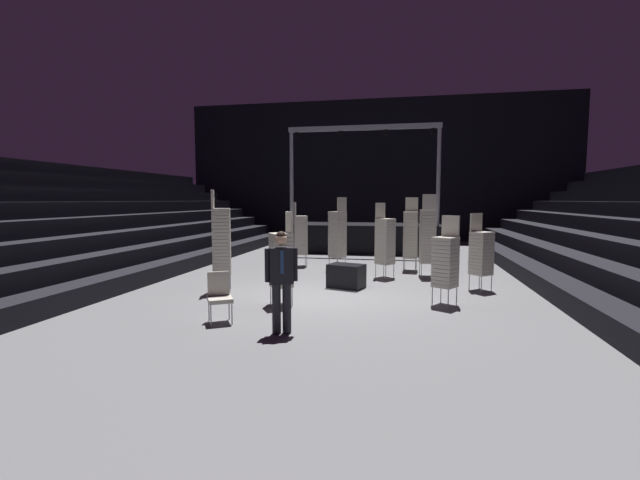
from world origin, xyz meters
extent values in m
cube|color=slate|center=(0.00, 0.00, -0.05)|extent=(22.00, 30.00, 0.10)
cube|color=black|center=(0.00, 15.00, 4.00)|extent=(22.00, 0.30, 8.00)
cube|color=black|center=(-5.38, 1.00, 0.23)|extent=(0.75, 24.00, 0.45)
cube|color=black|center=(-6.12, 1.00, 0.68)|extent=(0.75, 24.00, 0.45)
cube|color=black|center=(-6.88, 1.00, 1.12)|extent=(0.75, 24.00, 0.45)
cube|color=black|center=(-7.62, 1.00, 1.57)|extent=(0.75, 24.00, 0.45)
cube|color=black|center=(-8.38, 1.00, 2.02)|extent=(0.75, 24.00, 0.45)
cube|color=black|center=(-9.12, 1.00, 2.48)|extent=(0.75, 24.00, 0.45)
cube|color=black|center=(-9.88, 1.00, 2.93)|extent=(0.75, 24.00, 0.45)
cube|color=black|center=(5.38, 1.00, 0.23)|extent=(0.75, 24.00, 0.45)
cube|color=black|center=(6.12, 1.00, 0.68)|extent=(0.75, 24.00, 0.45)
cube|color=black|center=(6.88, 1.00, 1.12)|extent=(0.75, 24.00, 0.45)
cube|color=black|center=(0.00, 9.25, 0.61)|extent=(6.65, 2.77, 1.23)
cylinder|color=#9EA0A8|center=(-3.07, 8.12, 3.26)|extent=(0.16, 0.16, 4.06)
cylinder|color=#9EA0A8|center=(3.07, 8.12, 3.26)|extent=(0.16, 0.16, 4.06)
cube|color=#9EA0A8|center=(0.00, 8.12, 5.29)|extent=(6.35, 0.20, 0.20)
cylinder|color=black|center=(-2.82, 8.12, 5.07)|extent=(0.18, 0.18, 0.22)
cylinder|color=black|center=(-0.94, 8.12, 5.07)|extent=(0.18, 0.18, 0.22)
cylinder|color=black|center=(0.94, 8.12, 5.07)|extent=(0.18, 0.18, 0.22)
cylinder|color=black|center=(2.82, 8.12, 5.07)|extent=(0.18, 0.18, 0.22)
cylinder|color=black|center=(-0.22, -2.97, 0.44)|extent=(0.15, 0.15, 0.88)
cylinder|color=black|center=(-0.39, -3.04, 0.44)|extent=(0.15, 0.15, 0.88)
cube|color=silver|center=(-0.28, -3.06, 1.19)|extent=(0.20, 0.16, 0.62)
cube|color=black|center=(-0.31, -3.00, 1.19)|extent=(0.46, 0.36, 0.62)
cube|color=navy|center=(-0.26, -3.11, 1.26)|extent=(0.06, 0.03, 0.40)
cylinder|color=black|center=(-0.09, -2.92, 1.20)|extent=(0.13, 0.13, 0.57)
cylinder|color=black|center=(-0.52, -3.09, 1.20)|extent=(0.13, 0.13, 0.57)
sphere|color=#DBAD89|center=(-0.31, -3.00, 1.64)|extent=(0.20, 0.20, 0.20)
sphere|color=black|center=(-0.31, -3.00, 1.69)|extent=(0.17, 0.17, 0.17)
cylinder|color=#B2B5BA|center=(2.23, 3.42, 0.20)|extent=(0.02, 0.02, 0.40)
cylinder|color=#B2B5BA|center=(2.61, 3.46, 0.20)|extent=(0.02, 0.02, 0.40)
cylinder|color=#B2B5BA|center=(2.28, 3.05, 0.20)|extent=(0.02, 0.02, 0.40)
cylinder|color=#B2B5BA|center=(2.65, 3.09, 0.20)|extent=(0.02, 0.02, 0.40)
cube|color=#B7B2A3|center=(2.44, 3.26, 0.44)|extent=(0.49, 0.49, 0.08)
cube|color=#B7B2A3|center=(2.44, 3.26, 0.53)|extent=(0.49, 0.49, 0.08)
cube|color=#B7B2A3|center=(2.44, 3.26, 0.61)|extent=(0.49, 0.49, 0.08)
cube|color=#B7B2A3|center=(2.44, 3.26, 0.70)|extent=(0.49, 0.49, 0.08)
cube|color=#B7B2A3|center=(2.44, 3.26, 0.78)|extent=(0.49, 0.49, 0.08)
cube|color=#B7B2A3|center=(2.44, 3.26, 0.87)|extent=(0.49, 0.49, 0.08)
cube|color=#B7B2A3|center=(2.44, 3.26, 0.95)|extent=(0.49, 0.49, 0.08)
cube|color=#B7B2A3|center=(2.44, 3.26, 1.04)|extent=(0.49, 0.49, 0.08)
cube|color=#B7B2A3|center=(2.44, 3.26, 1.12)|extent=(0.49, 0.49, 0.08)
cube|color=#B7B2A3|center=(2.44, 3.26, 1.21)|extent=(0.49, 0.49, 0.08)
cube|color=#B7B2A3|center=(2.44, 3.26, 1.29)|extent=(0.49, 0.49, 0.08)
cube|color=#B7B2A3|center=(2.44, 3.26, 1.38)|extent=(0.49, 0.49, 0.08)
cube|color=#B7B2A3|center=(2.44, 3.26, 1.46)|extent=(0.49, 0.49, 0.08)
cube|color=#B7B2A3|center=(2.44, 3.26, 1.55)|extent=(0.49, 0.49, 0.08)
cube|color=#B7B2A3|center=(2.44, 3.26, 1.63)|extent=(0.49, 0.49, 0.08)
cube|color=#B7B2A3|center=(2.44, 3.26, 1.72)|extent=(0.49, 0.49, 0.08)
cube|color=#B7B2A3|center=(2.44, 3.26, 1.80)|extent=(0.49, 0.49, 0.08)
cube|color=#B7B2A3|center=(2.44, 3.26, 1.89)|extent=(0.49, 0.49, 0.08)
cube|color=#B7B2A3|center=(2.44, 3.26, 1.97)|extent=(0.49, 0.49, 0.08)
cube|color=#B7B2A3|center=(2.46, 3.06, 2.25)|extent=(0.41, 0.09, 0.46)
cylinder|color=#B2B5BA|center=(-1.69, 4.73, 0.20)|extent=(0.02, 0.02, 0.40)
cylinder|color=#B2B5BA|center=(-1.55, 4.38, 0.20)|extent=(0.02, 0.02, 0.40)
cylinder|color=#B2B5BA|center=(-2.04, 4.60, 0.20)|extent=(0.02, 0.02, 0.40)
cylinder|color=#B2B5BA|center=(-1.91, 4.24, 0.20)|extent=(0.02, 0.02, 0.40)
cube|color=#B7B2A3|center=(-1.80, 4.49, 0.44)|extent=(0.57, 0.57, 0.08)
cube|color=#B7B2A3|center=(-1.80, 4.49, 0.53)|extent=(0.57, 0.57, 0.08)
cube|color=#B7B2A3|center=(-1.80, 4.49, 0.61)|extent=(0.57, 0.57, 0.08)
cube|color=#B7B2A3|center=(-1.80, 4.49, 0.70)|extent=(0.57, 0.57, 0.08)
cube|color=#B7B2A3|center=(-1.80, 4.49, 0.78)|extent=(0.57, 0.57, 0.08)
cube|color=#B7B2A3|center=(-1.80, 4.49, 0.87)|extent=(0.57, 0.57, 0.08)
cube|color=#B7B2A3|center=(-1.80, 4.49, 0.95)|extent=(0.57, 0.57, 0.08)
cube|color=#B7B2A3|center=(-1.80, 4.49, 1.04)|extent=(0.57, 0.57, 0.08)
cube|color=#B7B2A3|center=(-1.80, 4.49, 1.12)|extent=(0.57, 0.57, 0.08)
cube|color=#B7B2A3|center=(-1.80, 4.49, 1.21)|extent=(0.57, 0.57, 0.08)
cube|color=#B7B2A3|center=(-1.80, 4.49, 1.29)|extent=(0.57, 0.57, 0.08)
cube|color=#B7B2A3|center=(-1.80, 4.49, 1.38)|extent=(0.57, 0.57, 0.08)
cube|color=#B7B2A3|center=(-1.80, 4.49, 1.46)|extent=(0.57, 0.57, 0.08)
cube|color=#B7B2A3|center=(-1.80, 4.49, 1.55)|extent=(0.57, 0.57, 0.08)
cube|color=#B7B2A3|center=(-1.80, 4.49, 1.63)|extent=(0.57, 0.57, 0.08)
cube|color=#B7B2A3|center=(-1.80, 4.49, 1.72)|extent=(0.57, 0.57, 0.08)
cube|color=#B7B2A3|center=(-1.98, 4.42, 1.99)|extent=(0.19, 0.40, 0.46)
cylinder|color=#B2B5BA|center=(3.95, 1.39, 0.20)|extent=(0.02, 0.02, 0.40)
cylinder|color=#B2B5BA|center=(3.67, 1.14, 0.20)|extent=(0.02, 0.02, 0.40)
cylinder|color=#B2B5BA|center=(3.70, 1.68, 0.20)|extent=(0.02, 0.02, 0.40)
cylinder|color=#B2B5BA|center=(3.42, 1.43, 0.20)|extent=(0.02, 0.02, 0.40)
cube|color=#B7B2A3|center=(3.69, 1.41, 0.44)|extent=(0.62, 0.62, 0.08)
cube|color=#B7B2A3|center=(3.69, 1.41, 0.53)|extent=(0.62, 0.62, 0.08)
cube|color=#B7B2A3|center=(3.69, 1.41, 0.61)|extent=(0.62, 0.62, 0.08)
cube|color=#B7B2A3|center=(3.69, 1.41, 0.70)|extent=(0.62, 0.62, 0.08)
cube|color=#B7B2A3|center=(3.69, 1.41, 0.78)|extent=(0.62, 0.62, 0.08)
cube|color=#B7B2A3|center=(3.69, 1.41, 0.87)|extent=(0.62, 0.62, 0.08)
cube|color=#B7B2A3|center=(3.69, 1.41, 0.95)|extent=(0.62, 0.62, 0.08)
cube|color=#B7B2A3|center=(3.69, 1.41, 1.04)|extent=(0.62, 0.62, 0.08)
cube|color=#B7B2A3|center=(3.69, 1.41, 1.12)|extent=(0.62, 0.62, 0.08)
cube|color=#B7B2A3|center=(3.69, 1.41, 1.21)|extent=(0.62, 0.62, 0.08)
cube|color=#B7B2A3|center=(3.69, 1.41, 1.29)|extent=(0.62, 0.62, 0.08)
cube|color=#B7B2A3|center=(3.69, 1.41, 1.38)|extent=(0.62, 0.62, 0.08)
cube|color=#B7B2A3|center=(3.69, 1.41, 1.46)|extent=(0.62, 0.62, 0.08)
cube|color=#B7B2A3|center=(3.56, 1.55, 1.73)|extent=(0.34, 0.30, 0.46)
cylinder|color=#B2B5BA|center=(2.13, 4.04, 0.20)|extent=(0.02, 0.02, 0.40)
cylinder|color=#B2B5BA|center=(1.75, 4.08, 0.20)|extent=(0.02, 0.02, 0.40)
cylinder|color=#B2B5BA|center=(2.17, 4.42, 0.20)|extent=(0.02, 0.02, 0.40)
cylinder|color=#B2B5BA|center=(1.79, 4.46, 0.20)|extent=(0.02, 0.02, 0.40)
cube|color=#B7B2A3|center=(1.96, 4.25, 0.44)|extent=(0.48, 0.48, 0.08)
cube|color=#B7B2A3|center=(1.96, 4.25, 0.53)|extent=(0.48, 0.48, 0.08)
cube|color=#B7B2A3|center=(1.96, 4.25, 0.61)|extent=(0.48, 0.48, 0.08)
cube|color=#B7B2A3|center=(1.96, 4.25, 0.70)|extent=(0.48, 0.48, 0.08)
cube|color=#B7B2A3|center=(1.96, 4.25, 0.78)|extent=(0.48, 0.48, 0.08)
cube|color=#B7B2A3|center=(1.96, 4.25, 0.87)|extent=(0.48, 0.48, 0.08)
cube|color=#B7B2A3|center=(1.96, 4.25, 0.95)|extent=(0.48, 0.48, 0.08)
cube|color=#B7B2A3|center=(1.96, 4.25, 1.04)|extent=(0.48, 0.48, 0.08)
cube|color=#B7B2A3|center=(1.96, 4.25, 1.12)|extent=(0.48, 0.48, 0.08)
cube|color=#B7B2A3|center=(1.96, 4.25, 1.21)|extent=(0.48, 0.48, 0.08)
cube|color=#B7B2A3|center=(1.96, 4.25, 1.29)|extent=(0.48, 0.48, 0.08)
cube|color=#B7B2A3|center=(1.96, 4.25, 1.38)|extent=(0.48, 0.48, 0.08)
cube|color=#B7B2A3|center=(1.96, 4.25, 1.46)|extent=(0.48, 0.48, 0.08)
cube|color=#B7B2A3|center=(1.96, 4.25, 1.55)|extent=(0.48, 0.48, 0.08)
cube|color=#B7B2A3|center=(1.96, 4.25, 1.63)|extent=(0.48, 0.48, 0.08)
cube|color=#B7B2A3|center=(1.96, 4.25, 1.72)|extent=(0.48, 0.48, 0.08)
cube|color=#B7B2A3|center=(1.96, 4.25, 1.80)|extent=(0.48, 0.48, 0.08)
cube|color=#B7B2A3|center=(1.96, 4.25, 1.89)|extent=(0.48, 0.48, 0.08)
cube|color=#B7B2A3|center=(1.98, 4.44, 2.16)|extent=(0.41, 0.09, 0.46)
cylinder|color=#B2B5BA|center=(2.70, -0.63, 0.20)|extent=(0.02, 0.02, 0.40)
cylinder|color=#B2B5BA|center=(2.38, -0.43, 0.20)|extent=(0.02, 0.02, 0.40)
cylinder|color=#B2B5BA|center=(2.91, -0.32, 0.20)|extent=(0.02, 0.02, 0.40)
cylinder|color=#B2B5BA|center=(2.59, -0.11, 0.20)|extent=(0.02, 0.02, 0.40)
cube|color=#B7B2A3|center=(2.64, -0.37, 0.44)|extent=(0.61, 0.61, 0.08)
cube|color=#B7B2A3|center=(2.64, -0.37, 0.53)|extent=(0.61, 0.61, 0.08)
cube|color=#B7B2A3|center=(2.64, -0.37, 0.61)|extent=(0.61, 0.61, 0.08)
cube|color=#B7B2A3|center=(2.64, -0.37, 0.70)|extent=(0.61, 0.61, 0.08)
cube|color=#B7B2A3|center=(2.64, -0.37, 0.78)|extent=(0.61, 0.61, 0.08)
cube|color=#B7B2A3|center=(2.64, -0.37, 0.87)|extent=(0.61, 0.61, 0.08)
cube|color=#B7B2A3|center=(2.64, -0.37, 0.95)|extent=(0.61, 0.61, 0.08)
cube|color=#B7B2A3|center=(2.64, -0.37, 1.04)|extent=(0.61, 0.61, 0.08)
cube|color=#B7B2A3|center=(2.64, -0.37, 1.12)|extent=(0.61, 0.61, 0.08)
cube|color=#B7B2A3|center=(2.64, -0.37, 1.21)|extent=(0.61, 0.61, 0.08)
cube|color=#B7B2A3|center=(2.64, -0.37, 1.29)|extent=(0.61, 0.61, 0.08)
cube|color=#B7B2A3|center=(2.64, -0.37, 1.38)|extent=(0.61, 0.61, 0.08)
cube|color=#B7B2A3|center=(2.64, -0.37, 1.46)|extent=(0.61, 0.61, 0.08)
cube|color=#B7B2A3|center=(2.75, -0.21, 1.73)|extent=(0.37, 0.26, 0.46)
cylinder|color=#B2B5BA|center=(-0.95, -1.30, 0.20)|extent=(0.02, 0.02, 0.40)
cylinder|color=#B2B5BA|center=(-1.15, -0.98, 0.20)|extent=(0.02, 0.02, 0.40)
cylinder|color=#B2B5BA|center=(-0.63, -1.10, 0.20)|extent=(0.02, 0.02, 0.40)
cylinder|color=#B2B5BA|center=(-0.83, -0.77, 0.20)|extent=(0.02, 0.02, 0.40)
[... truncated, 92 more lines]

